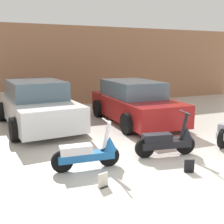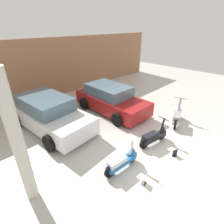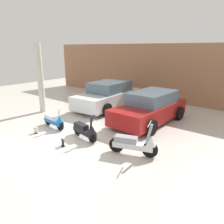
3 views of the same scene
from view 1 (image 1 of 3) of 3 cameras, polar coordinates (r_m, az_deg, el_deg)
ground_plane at (r=5.91m, az=11.56°, el=-11.61°), size 28.00×28.00×0.00m
wall_back at (r=13.14m, az=-9.77°, el=9.20°), size 19.60×0.12×3.62m
scooter_front_left at (r=5.79m, az=-4.68°, el=-8.16°), size 1.42×0.51×0.99m
scooter_front_right at (r=6.62m, az=11.35°, el=-5.71°), size 1.46×0.59×1.02m
car_rear_left at (r=9.48m, az=-15.00°, el=1.48°), size 2.36×4.50×1.49m
car_rear_center at (r=9.76m, az=4.55°, el=1.93°), size 2.12×4.24×1.42m
placard_near_left_scooter at (r=5.10m, az=-1.84°, el=-13.82°), size 0.20×0.16×0.26m
placard_near_right_scooter at (r=5.90m, az=15.41°, el=-10.64°), size 0.20×0.17×0.26m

